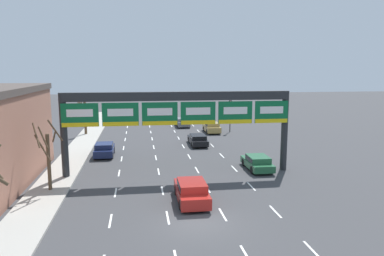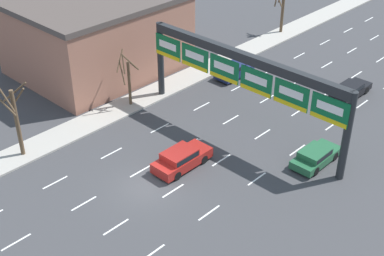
{
  "view_description": "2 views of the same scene",
  "coord_description": "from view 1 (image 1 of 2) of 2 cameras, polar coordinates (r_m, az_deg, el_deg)",
  "views": [
    {
      "loc": [
        -3.18,
        -19.82,
        8.68
      ],
      "look_at": [
        1.12,
        10.34,
        3.79
      ],
      "focal_mm": 35.0,
      "sensor_mm": 36.0,
      "label": 1
    },
    {
      "loc": [
        22.4,
        -18.91,
        22.59
      ],
      "look_at": [
        -0.02,
        4.62,
        2.71
      ],
      "focal_mm": 50.0,
      "sensor_mm": 36.0,
      "label": 2
    }
  ],
  "objects": [
    {
      "name": "lane_dashes",
      "position": [
        34.58,
        -2.6,
        -5.42
      ],
      "size": [
        10.02,
        67.0,
        0.01
      ],
      "color": "white",
      "rests_on": "ground_plane"
    },
    {
      "name": "car_grey",
      "position": [
        55.92,
        -1.42,
        0.93
      ],
      "size": [
        1.87,
        4.04,
        1.32
      ],
      "color": "slate",
      "rests_on": "ground_plane"
    },
    {
      "name": "tree_bare_third",
      "position": [
        28.0,
        -21.11,
        -3.78
      ],
      "size": [
        2.04,
        1.7,
        5.13
      ],
      "color": "brown",
      "rests_on": "sidewalk_left"
    },
    {
      "name": "car_black",
      "position": [
        42.62,
        0.89,
        -1.72
      ],
      "size": [
        1.81,
        4.64,
        1.21
      ],
      "color": "black",
      "rests_on": "ground_plane"
    },
    {
      "name": "car_navy",
      "position": [
        38.21,
        -13.22,
        -3.15
      ],
      "size": [
        1.84,
        3.99,
        1.34
      ],
      "color": "#19234C",
      "rests_on": "ground_plane"
    },
    {
      "name": "sign_gantry",
      "position": [
        30.24,
        -2.04,
        2.71
      ],
      "size": [
        18.66,
        0.7,
        6.8
      ],
      "color": "#232628",
      "rests_on": "ground_plane"
    },
    {
      "name": "sidewalk_left",
      "position": [
        22.56,
        -24.89,
        -14.2
      ],
      "size": [
        2.8,
        110.0,
        0.15
      ],
      "color": "#A8A399",
      "rests_on": "ground_plane"
    },
    {
      "name": "car_green",
      "position": [
        32.84,
        9.94,
        -5.13
      ],
      "size": [
        1.84,
        4.3,
        1.24
      ],
      "color": "#235B38",
      "rests_on": "ground_plane"
    },
    {
      "name": "tree_bare_second",
      "position": [
        50.54,
        -16.11,
        2.47
      ],
      "size": [
        1.57,
        2.0,
        5.39
      ],
      "color": "brown",
      "rests_on": "sidewalk_left"
    },
    {
      "name": "car_red",
      "position": [
        24.72,
        -0.07,
        -9.53
      ],
      "size": [
        1.91,
        4.6,
        1.46
      ],
      "color": "maroon",
      "rests_on": "ground_plane"
    },
    {
      "name": "ground_plane",
      "position": [
        21.87,
        0.94,
        -14.27
      ],
      "size": [
        220.0,
        220.0,
        0.0
      ],
      "primitive_type": "plane",
      "color": "#3D3D3F"
    },
    {
      "name": "traffic_light_near_gantry",
      "position": [
        51.13,
        5.85,
        2.84
      ],
      "size": [
        0.3,
        0.35,
        4.36
      ],
      "color": "black",
      "rests_on": "ground_plane"
    },
    {
      "name": "car_gold",
      "position": [
        50.88,
        3.02,
        0.13
      ],
      "size": [
        1.85,
        4.25,
        1.38
      ],
      "color": "#A88947",
      "rests_on": "ground_plane"
    }
  ]
}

